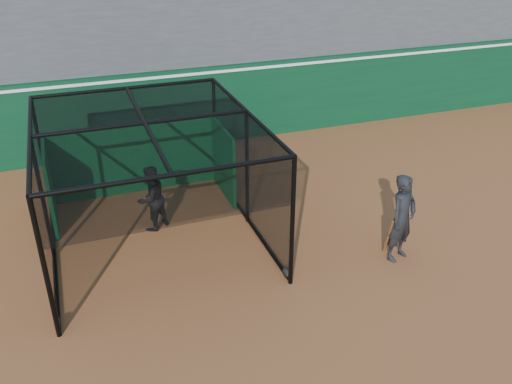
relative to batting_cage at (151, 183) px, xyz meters
name	(u,v)px	position (x,y,z in m)	size (l,w,h in m)	color
ground	(248,309)	(1.17, -3.17, -1.42)	(120.00, 120.00, 0.00)	brown
outfield_wall	(158,109)	(1.17, 5.33, -0.13)	(50.00, 0.50, 2.50)	#0A391E
batting_cage	(151,183)	(0.00, 0.00, 0.00)	(4.61, 5.43, 2.84)	black
batter	(151,198)	(0.04, 0.45, -0.61)	(0.78, 0.61, 1.60)	black
on_deck_player	(402,218)	(4.84, -2.62, -0.43)	(0.85, 0.71, 1.98)	black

